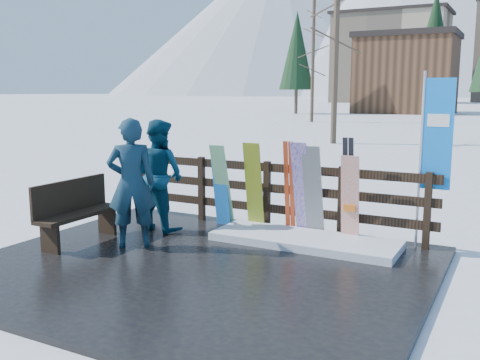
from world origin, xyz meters
The scene contains 16 objects.
ground centered at (0.00, 0.00, 0.00)m, with size 700.00×700.00×0.00m, color white.
deck centered at (0.00, 0.00, 0.04)m, with size 6.00×5.00×0.08m, color black.
fence centered at (0.00, 2.20, 0.74)m, with size 5.60×0.10×1.15m.
snow_patch centered at (0.92, 1.60, 0.14)m, with size 2.84×1.00×0.12m, color white.
bench centered at (-2.24, 0.05, 0.60)m, with size 0.41×1.50×0.97m.
snowboard_0 centered at (-0.78, 1.98, 0.78)m, with size 0.27×0.03×1.42m, color blue.
snowboard_1 centered at (-0.75, 1.98, 0.79)m, with size 0.28×0.03×1.47m, color white.
snowboard_2 centered at (-0.14, 1.98, 0.82)m, with size 0.30×0.03×1.50m, color #E5FC21.
snowboard_3 centered at (0.71, 1.98, 0.85)m, with size 0.26×0.03×1.58m, color silver.
snowboard_4 centered at (0.90, 1.98, 0.82)m, with size 0.29×0.03×1.52m, color black.
snowboard_5 centered at (1.50, 1.98, 0.76)m, with size 0.28×0.03×1.37m, color silver.
ski_pair_a centered at (0.47, 2.05, 0.84)m, with size 0.16×0.20×1.53m.
ski_pair_b centered at (1.45, 2.05, 0.89)m, with size 0.17×0.23×1.63m.
rental_flag centered at (2.62, 2.25, 1.69)m, with size 0.45×0.04×2.60m.
person_front centered at (-1.31, 0.27, 1.05)m, with size 0.70×0.46×1.93m, color #1A4551.
person_back centered at (-1.55, 1.29, 1.01)m, with size 0.90×0.70×1.86m, color #0C3B53.
Camera 1 is at (3.75, -5.85, 2.39)m, focal length 40.00 mm.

